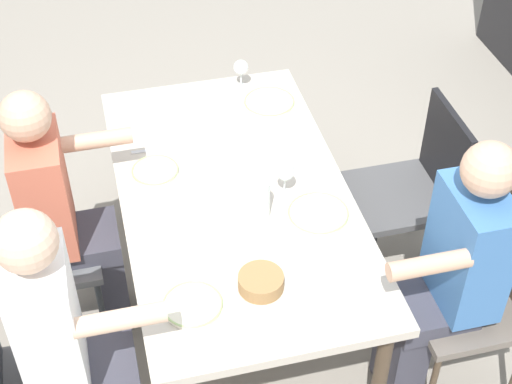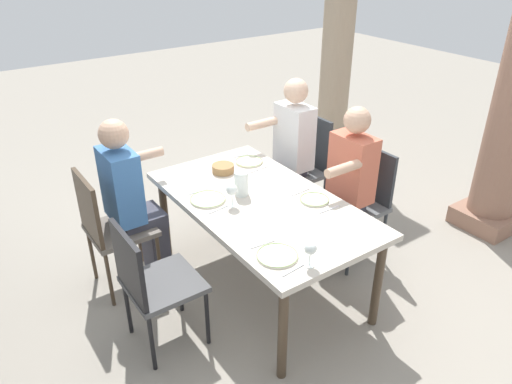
{
  "view_description": "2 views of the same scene",
  "coord_description": "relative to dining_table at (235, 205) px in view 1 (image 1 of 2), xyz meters",
  "views": [
    {
      "loc": [
        -2.4,
        0.5,
        2.93
      ],
      "look_at": [
        -0.13,
        -0.06,
        0.84
      ],
      "focal_mm": 55.02,
      "sensor_mm": 36.0,
      "label": 1
    },
    {
      "loc": [
        2.4,
        -1.71,
        2.4
      ],
      "look_at": [
        -0.11,
        0.04,
        0.74
      ],
      "focal_mm": 34.15,
      "sensor_mm": 36.0,
      "label": 2
    }
  ],
  "objects": [
    {
      "name": "chair_mid_north",
      "position": [
        0.1,
        0.9,
        -0.14
      ],
      "size": [
        0.44,
        0.44,
        0.91
      ],
      "color": "#5B5E61",
      "rests_on": "ground"
    },
    {
      "name": "spoon_1",
      "position": [
        -0.06,
        -0.3,
        0.07
      ],
      "size": [
        0.04,
        0.17,
        0.01
      ],
      "primitive_type": "cube",
      "rotation": [
        0.0,
        0.0,
        0.12
      ],
      "color": "silver",
      "rests_on": "dining_table"
    },
    {
      "name": "water_pitcher",
      "position": [
        -0.15,
        -0.06,
        0.15
      ],
      "size": [
        0.1,
        0.1,
        0.18
      ],
      "color": "white",
      "rests_on": "dining_table"
    },
    {
      "name": "spoon_0",
      "position": [
        -0.41,
        0.28,
        0.07
      ],
      "size": [
        0.03,
        0.17,
        0.01
      ],
      "primitive_type": "cube",
      "rotation": [
        0.0,
        0.0,
        0.09
      ],
      "color": "silver",
      "rests_on": "dining_table"
    },
    {
      "name": "diner_guest_third",
      "position": [
        0.11,
        0.71,
        0.02
      ],
      "size": [
        0.35,
        0.49,
        1.3
      ],
      "color": "#3F3F4C",
      "rests_on": "ground"
    },
    {
      "name": "plate_2",
      "position": [
        0.22,
        0.3,
        0.08
      ],
      "size": [
        0.2,
        0.2,
        0.02
      ],
      "color": "silver",
      "rests_on": "dining_table"
    },
    {
      "name": "wine_glass_1",
      "position": [
        -0.05,
        -0.2,
        0.19
      ],
      "size": [
        0.08,
        0.08,
        0.16
      ],
      "color": "white",
      "rests_on": "dining_table"
    },
    {
      "name": "diner_woman_green",
      "position": [
        -0.61,
        0.72,
        0.05
      ],
      "size": [
        0.35,
        0.49,
        1.34
      ],
      "color": "#3F3F4C",
      "rests_on": "ground"
    },
    {
      "name": "wine_glass_3",
      "position": [
        0.76,
        -0.2,
        0.18
      ],
      "size": [
        0.07,
        0.07,
        0.15
      ],
      "color": "white",
      "rests_on": "dining_table"
    },
    {
      "name": "fork_1",
      "position": [
        -0.36,
        -0.3,
        0.07
      ],
      "size": [
        0.02,
        0.17,
        0.01
      ],
      "primitive_type": "cube",
      "rotation": [
        0.0,
        0.0,
        -0.01
      ],
      "color": "silver",
      "rests_on": "dining_table"
    },
    {
      "name": "plate_3",
      "position": [
        0.59,
        -0.3,
        0.08
      ],
      "size": [
        0.24,
        0.24,
        0.02
      ],
      "color": "silver",
      "rests_on": "dining_table"
    },
    {
      "name": "fork_2",
      "position": [
        0.07,
        0.3,
        0.07
      ],
      "size": [
        0.03,
        0.17,
        0.01
      ],
      "primitive_type": "cube",
      "rotation": [
        0.0,
        0.0,
        0.08
      ],
      "color": "silver",
      "rests_on": "dining_table"
    },
    {
      "name": "chair_west_south",
      "position": [
        -0.61,
        -0.9,
        -0.12
      ],
      "size": [
        0.44,
        0.44,
        0.95
      ],
      "color": "#6A6158",
      "rests_on": "ground"
    },
    {
      "name": "fork_0",
      "position": [
        -0.71,
        0.28,
        0.07
      ],
      "size": [
        0.04,
        0.17,
        0.01
      ],
      "primitive_type": "cube",
      "rotation": [
        0.0,
        0.0,
        -0.12
      ],
      "color": "silver",
      "rests_on": "dining_table"
    },
    {
      "name": "dining_table",
      "position": [
        0.0,
        0.0,
        0.0
      ],
      "size": [
        1.72,
        0.95,
        0.74
      ],
      "color": "beige",
      "rests_on": "ground"
    },
    {
      "name": "bread_basket",
      "position": [
        -0.53,
        0.02,
        0.1
      ],
      "size": [
        0.17,
        0.17,
        0.06
      ],
      "primitive_type": "cylinder",
      "color": "#9E7547",
      "rests_on": "dining_table"
    },
    {
      "name": "plate_0",
      "position": [
        -0.56,
        0.28,
        0.08
      ],
      "size": [
        0.22,
        0.22,
        0.02
      ],
      "color": "silver",
      "rests_on": "dining_table"
    },
    {
      "name": "spoon_2",
      "position": [
        0.37,
        0.3,
        0.07
      ],
      "size": [
        0.02,
        0.17,
        0.01
      ],
      "primitive_type": "cube",
      "rotation": [
        0.0,
        0.0,
        -0.04
      ],
      "color": "silver",
      "rests_on": "dining_table"
    },
    {
      "name": "chair_west_north",
      "position": [
        -0.61,
        0.9,
        -0.11
      ],
      "size": [
        0.44,
        0.44,
        0.97
      ],
      "color": "#5B5E61",
      "rests_on": "ground"
    },
    {
      "name": "ground_plane",
      "position": [
        0.0,
        0.0,
        -0.67
      ],
      "size": [
        16.0,
        16.0,
        0.0
      ],
      "primitive_type": "plane",
      "color": "gray"
    },
    {
      "name": "chair_mid_south",
      "position": [
        0.1,
        -0.9,
        -0.15
      ],
      "size": [
        0.44,
        0.44,
        0.9
      ],
      "color": "#4F4F50",
      "rests_on": "ground"
    },
    {
      "name": "spoon_3",
      "position": [
        0.74,
        -0.3,
        0.07
      ],
      "size": [
        0.03,
        0.17,
        0.01
      ],
      "primitive_type": "cube",
      "rotation": [
        0.0,
        0.0,
        0.1
      ],
      "color": "silver",
      "rests_on": "dining_table"
    },
    {
      "name": "plate_1",
      "position": [
        -0.21,
        -0.3,
        0.08
      ],
      "size": [
        0.25,
        0.25,
        0.02
      ],
      "color": "silver",
      "rests_on": "dining_table"
    },
    {
      "name": "fork_3",
      "position": [
        0.44,
        -0.3,
        0.07
      ],
      "size": [
        0.03,
        0.17,
        0.01
      ],
      "primitive_type": "cube",
      "rotation": [
        0.0,
        0.0,
        -0.09
      ],
      "color": "silver",
      "rests_on": "dining_table"
    },
    {
      "name": "diner_man_white",
      "position": [
        -0.61,
        -0.7,
        0.03
      ],
      "size": [
        0.35,
        0.49,
        1.31
      ],
      "color": "#3F3F4C",
      "rests_on": "ground"
    }
  ]
}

